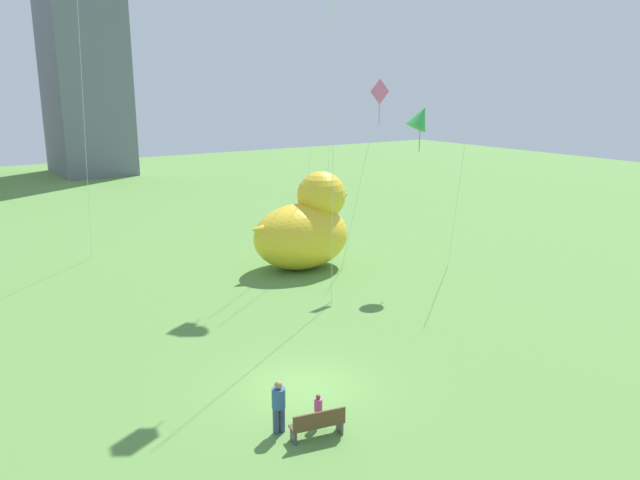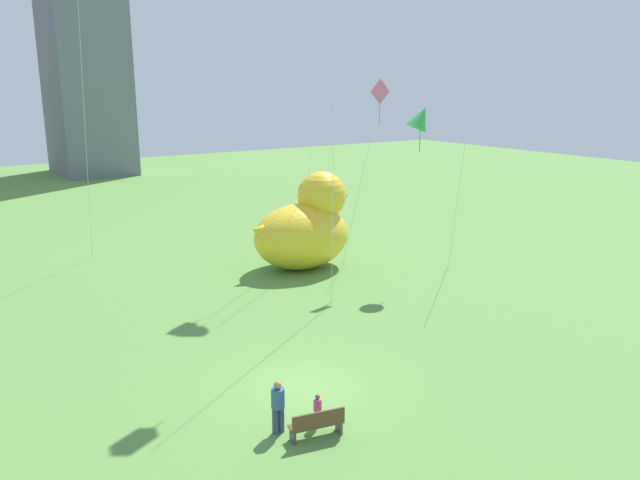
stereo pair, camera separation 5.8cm
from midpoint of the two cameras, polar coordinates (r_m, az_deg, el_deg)
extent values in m
plane|color=#5D8F41|center=(21.71, -1.51, -13.18)|extent=(140.00, 140.00, 0.00)
cube|color=brown|center=(18.79, -0.38, -16.35)|extent=(1.65, 0.76, 0.06)
cube|color=brown|center=(18.50, -0.14, -15.95)|extent=(1.57, 0.38, 0.45)
cube|color=#47474C|center=(18.69, -2.51, -17.35)|extent=(0.15, 0.38, 0.39)
cube|color=#47474C|center=(19.14, 1.70, -16.52)|extent=(0.15, 0.38, 0.39)
cylinder|color=#38476B|center=(19.01, -4.11, -16.06)|extent=(0.18, 0.18, 0.80)
cylinder|color=#38476B|center=(19.10, -3.57, -15.91)|extent=(0.18, 0.18, 0.80)
cylinder|color=#33598C|center=(18.72, -3.88, -14.13)|extent=(0.40, 0.40, 0.60)
sphere|color=#A87C5B|center=(18.53, -3.90, -13.00)|extent=(0.23, 0.23, 0.23)
cylinder|color=silver|center=(19.39, -0.41, -15.89)|extent=(0.11, 0.11, 0.50)
cylinder|color=silver|center=(19.45, -0.09, -15.79)|extent=(0.11, 0.11, 0.50)
cylinder|color=#D85999|center=(19.21, -0.25, -14.72)|extent=(0.25, 0.25, 0.37)
sphere|color=brown|center=(19.09, -0.25, -14.04)|extent=(0.14, 0.14, 0.14)
ellipsoid|color=yellow|center=(34.40, -1.76, 0.34)|extent=(5.53, 4.09, 3.61)
sphere|color=yellow|center=(34.67, 0.07, 4.06)|extent=(2.69, 2.69, 2.69)
cone|color=orange|center=(35.37, 1.70, 4.03)|extent=(1.21, 1.21, 1.21)
cone|color=yellow|center=(33.08, -5.30, 0.81)|extent=(1.65, 1.44, 1.74)
cube|color=slate|center=(76.78, -21.03, 18.13)|extent=(7.63, 10.48, 33.29)
cylinder|color=silver|center=(36.90, -0.46, 12.15)|extent=(1.68, 0.91, 17.47)
cylinder|color=silver|center=(34.56, 3.68, 5.40)|extent=(2.66, 0.25, 9.54)
cube|color=pink|center=(33.21, 5.39, 13.28)|extent=(1.27, 0.13, 1.27)
cylinder|color=pink|center=(33.24, 5.35, 11.73)|extent=(0.04, 0.04, 1.60)
cylinder|color=silver|center=(26.94, 1.15, 10.48)|extent=(0.62, 1.01, 16.53)
cylinder|color=silver|center=(37.15, 1.31, 13.25)|extent=(1.12, 1.31, 18.88)
cylinder|color=silver|center=(36.13, -20.66, 9.89)|extent=(0.40, 3.72, 15.78)
cylinder|color=silver|center=(33.23, 12.30, 3.65)|extent=(2.55, 3.26, 8.28)
cone|color=green|center=(32.53, 9.04, 10.92)|extent=(1.75, 1.53, 1.47)
cylinder|color=green|center=(32.59, 8.98, 9.34)|extent=(0.04, 0.04, 1.60)
camera|label=1|loc=(0.03, -90.06, -0.02)|focal=35.25mm
camera|label=2|loc=(0.03, 89.94, 0.02)|focal=35.25mm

